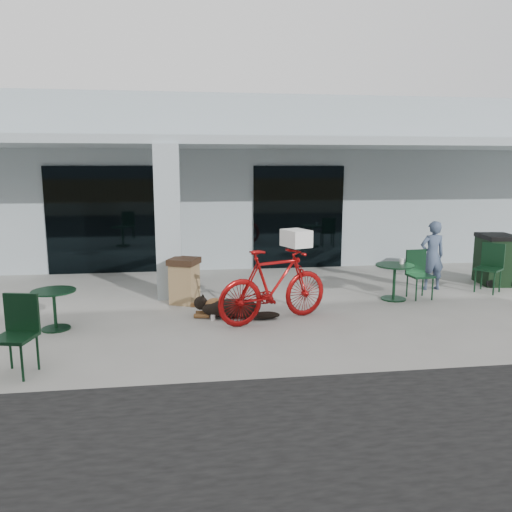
{
  "coord_description": "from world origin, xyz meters",
  "views": [
    {
      "loc": [
        -1.1,
        -7.91,
        2.68
      ],
      "look_at": [
        0.17,
        1.34,
        1.0
      ],
      "focal_mm": 35.0,
      "sensor_mm": 36.0,
      "label": 1
    }
  ],
  "objects": [
    {
      "name": "cafe_table_near",
      "position": [
        -3.33,
        0.45,
        0.33
      ],
      "size": [
        0.81,
        0.81,
        0.67
      ],
      "primitive_type": null,
      "rotation": [
        0.0,
        0.0,
        0.15
      ],
      "color": "#13361F",
      "rests_on": "ground"
    },
    {
      "name": "cafe_chair_far_b",
      "position": [
        5.28,
        1.8,
        0.53
      ],
      "size": [
        0.71,
        0.7,
        1.06
      ],
      "primitive_type": null,
      "rotation": [
        0.0,
        0.0,
        -0.89
      ],
      "color": "#13361F",
      "rests_on": "ground"
    },
    {
      "name": "cafe_chair_far_a",
      "position": [
        3.58,
        1.5,
        0.5
      ],
      "size": [
        0.49,
        0.53,
        0.99
      ],
      "primitive_type": null,
      "rotation": [
        0.0,
        0.0,
        0.09
      ],
      "color": "#13361F",
      "rests_on": "ground"
    },
    {
      "name": "overhang",
      "position": [
        0.0,
        3.6,
        3.21
      ],
      "size": [
        22.0,
        2.8,
        0.18
      ],
      "primitive_type": "cube",
      "color": "#9EABB3",
      "rests_on": "column"
    },
    {
      "name": "trash_receptacle",
      "position": [
        -1.2,
        1.8,
        0.45
      ],
      "size": [
        0.7,
        0.7,
        0.91
      ],
      "primitive_type": null,
      "rotation": [
        0.0,
        0.0,
        -0.4
      ],
      "color": "olive",
      "rests_on": "ground"
    },
    {
      "name": "dog",
      "position": [
        -0.38,
        0.7,
        0.2
      ],
      "size": [
        1.24,
        0.63,
        0.4
      ],
      "primitive_type": null,
      "rotation": [
        0.0,
        0.0,
        -0.21
      ],
      "color": "black",
      "rests_on": "ground"
    },
    {
      "name": "cafe_chair_near",
      "position": [
        -3.36,
        -1.41,
        0.52
      ],
      "size": [
        0.57,
        0.61,
        1.04
      ],
      "primitive_type": null,
      "rotation": [
        0.0,
        0.0,
        -0.23
      ],
      "color": "#13361F",
      "rests_on": "ground"
    },
    {
      "name": "wheeled_bin",
      "position": [
        5.91,
        2.51,
        0.58
      ],
      "size": [
        0.82,
        0.99,
        1.15
      ],
      "primitive_type": null,
      "rotation": [
        0.0,
        0.0,
        -0.13
      ],
      "color": "black",
      "rests_on": "ground"
    },
    {
      "name": "column",
      "position": [
        -1.5,
        2.3,
        1.56
      ],
      "size": [
        0.5,
        0.5,
        3.12
      ],
      "primitive_type": "cube",
      "color": "#9EABB3",
      "rests_on": "ground"
    },
    {
      "name": "storefront_glass_left",
      "position": [
        -3.2,
        4.98,
        1.35
      ],
      "size": [
        2.8,
        0.06,
        2.7
      ],
      "primitive_type": "cube",
      "color": "black",
      "rests_on": "ground"
    },
    {
      "name": "person",
      "position": [
        4.18,
        2.2,
        0.76
      ],
      "size": [
        0.56,
        0.37,
        1.52
      ],
      "primitive_type": "imported",
      "rotation": [
        0.0,
        0.0,
        3.15
      ],
      "color": "#40506C",
      "rests_on": "ground"
    },
    {
      "name": "cup_near_dog",
      "position": [
        -0.7,
        0.59,
        0.05
      ],
      "size": [
        0.1,
        0.1,
        0.1
      ],
      "primitive_type": "cylinder",
      "rotation": [
        0.0,
        0.0,
        0.28
      ],
      "color": "white",
      "rests_on": "ground"
    },
    {
      "name": "building",
      "position": [
        0.0,
        8.5,
        2.25
      ],
      "size": [
        22.0,
        7.0,
        4.5
      ],
      "primitive_type": "cube",
      "color": "#9EABB3",
      "rests_on": "ground"
    },
    {
      "name": "cafe_table_far",
      "position": [
        3.03,
        1.5,
        0.36
      ],
      "size": [
        0.92,
        0.92,
        0.72
      ],
      "primitive_type": null,
      "rotation": [
        0.0,
        0.0,
        -0.21
      ],
      "color": "#13361F",
      "rests_on": "ground"
    },
    {
      "name": "ground",
      "position": [
        0.0,
        0.0,
        0.0
      ],
      "size": [
        80.0,
        80.0,
        0.0
      ],
      "primitive_type": "plane",
      "color": "#ACAAA2",
      "rests_on": "ground"
    },
    {
      "name": "cup_on_table",
      "position": [
        3.19,
        1.56,
        0.78
      ],
      "size": [
        0.1,
        0.1,
        0.11
      ],
      "primitive_type": "cylinder",
      "rotation": [
        0.0,
        0.0,
        -0.21
      ],
      "color": "white",
      "rests_on": "cafe_table_far"
    },
    {
      "name": "laundry_basket",
      "position": [
        0.77,
        0.56,
        1.44
      ],
      "size": [
        0.53,
        0.6,
        0.3
      ],
      "primitive_type": "cube",
      "rotation": [
        0.0,
        0.0,
        1.94
      ],
      "color": "white",
      "rests_on": "bicycle"
    },
    {
      "name": "bicycle",
      "position": [
        0.35,
        0.4,
        0.65
      ],
      "size": [
        2.23,
        1.35,
        1.29
      ],
      "primitive_type": "imported",
      "rotation": [
        0.0,
        0.0,
        1.94
      ],
      "color": "#9A0C0C",
      "rests_on": "ground"
    },
    {
      "name": "storefront_glass_right",
      "position": [
        1.8,
        4.98,
        1.35
      ],
      "size": [
        2.4,
        0.06,
        2.7
      ],
      "primitive_type": "cube",
      "color": "black",
      "rests_on": "ground"
    }
  ]
}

